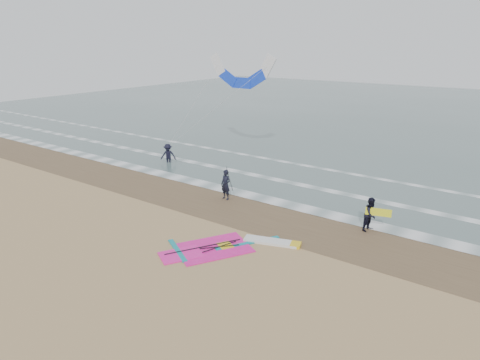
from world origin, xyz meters
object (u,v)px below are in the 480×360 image
Objects in this scene: windsurf_rig at (229,247)px; person_walking at (371,214)px; person_standing at (226,185)px; person_wading at (168,151)px; surf_kite at (241,74)px.

person_walking is at bearing 50.64° from windsurf_rig.
person_walking is at bearing 9.67° from person_standing.
person_wading reaches higher than person_walking.
windsurf_rig is 7.69m from person_walking.
person_standing is at bearing 128.78° from windsurf_rig.
person_standing is 11.89m from surf_kite.
person_wading is 8.66m from surf_kite.
person_standing is (-4.18, 5.20, 0.92)m from windsurf_rig.
person_walking is 0.94× the size of person_wading.
surf_kite reaches higher than person_standing.
surf_kite is at bearing 19.60° from person_wading.
person_wading is (-13.14, 9.18, 0.93)m from windsurf_rig.
person_standing is 9.81m from person_wading.
surf_kite is (-9.30, 14.10, 6.93)m from windsurf_rig.
person_standing is 0.99× the size of person_wading.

